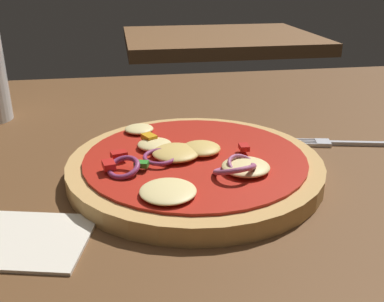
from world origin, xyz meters
TOP-DOWN VIEW (x-y plane):
  - dining_table at (0.00, 0.00)m, footprint 1.45×0.94m
  - pizza at (-0.03, -0.01)m, footprint 0.28×0.28m
  - fork at (0.19, 0.04)m, footprint 0.18×0.05m
  - background_table at (0.24, 1.02)m, footprint 0.62×0.49m

SIDE VIEW (x-z plane):
  - dining_table at x=0.00m, z-range 0.00..0.04m
  - background_table at x=0.24m, z-range 0.00..0.04m
  - fork at x=0.19m, z-range 0.04..0.04m
  - pizza at x=-0.03m, z-range 0.03..0.07m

